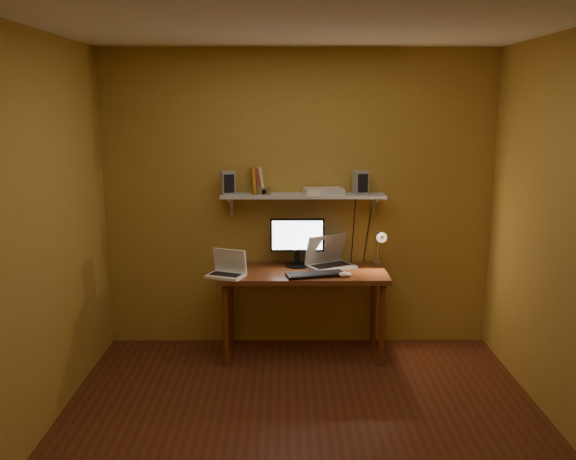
{
  "coord_description": "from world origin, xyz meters",
  "views": [
    {
      "loc": [
        -0.12,
        -3.68,
        2.13
      ],
      "look_at": [
        -0.1,
        1.18,
        1.12
      ],
      "focal_mm": 38.0,
      "sensor_mm": 36.0,
      "label": 1
    }
  ],
  "objects_px": {
    "desk_lamp": "(380,243)",
    "wall_shelf": "(303,196)",
    "desk": "(303,281)",
    "router": "(324,191)",
    "laptop": "(328,258)",
    "netbook": "(227,269)",
    "mouse": "(345,274)",
    "monitor": "(297,240)",
    "speaker_left": "(228,183)",
    "speaker_right": "(360,182)",
    "keyboard": "(315,275)",
    "shelf_camera": "(264,191)"
  },
  "relations": [
    {
      "from": "desk_lamp",
      "to": "speaker_right",
      "type": "xyz_separation_m",
      "value": [
        -0.17,
        0.07,
        0.52
      ]
    },
    {
      "from": "speaker_left",
      "to": "router",
      "type": "bearing_deg",
      "value": -17.41
    },
    {
      "from": "desk_lamp",
      "to": "speaker_right",
      "type": "relative_size",
      "value": 1.88
    },
    {
      "from": "mouse",
      "to": "shelf_camera",
      "type": "relative_size",
      "value": 0.97
    },
    {
      "from": "desk",
      "to": "shelf_camera",
      "type": "distance_m",
      "value": 0.82
    },
    {
      "from": "keyboard",
      "to": "router",
      "type": "height_order",
      "value": "router"
    },
    {
      "from": "router",
      "to": "laptop",
      "type": "bearing_deg",
      "value": -39.4
    },
    {
      "from": "wall_shelf",
      "to": "mouse",
      "type": "distance_m",
      "value": 0.77
    },
    {
      "from": "mouse",
      "to": "shelf_camera",
      "type": "bearing_deg",
      "value": 154.5
    },
    {
      "from": "wall_shelf",
      "to": "desk_lamp",
      "type": "xyz_separation_m",
      "value": [
        0.66,
        -0.07,
        -0.4
      ]
    },
    {
      "from": "desk",
      "to": "desk_lamp",
      "type": "distance_m",
      "value": 0.73
    },
    {
      "from": "speaker_left",
      "to": "shelf_camera",
      "type": "height_order",
      "value": "speaker_left"
    },
    {
      "from": "desk",
      "to": "desk_lamp",
      "type": "relative_size",
      "value": 3.73
    },
    {
      "from": "wall_shelf",
      "to": "shelf_camera",
      "type": "height_order",
      "value": "shelf_camera"
    },
    {
      "from": "speaker_left",
      "to": "router",
      "type": "xyz_separation_m",
      "value": [
        0.82,
        -0.0,
        -0.07
      ]
    },
    {
      "from": "mouse",
      "to": "speaker_left",
      "type": "height_order",
      "value": "speaker_left"
    },
    {
      "from": "laptop",
      "to": "netbook",
      "type": "distance_m",
      "value": 0.89
    },
    {
      "from": "desk",
      "to": "monitor",
      "type": "distance_m",
      "value": 0.36
    },
    {
      "from": "desk",
      "to": "router",
      "type": "height_order",
      "value": "router"
    },
    {
      "from": "wall_shelf",
      "to": "netbook",
      "type": "distance_m",
      "value": 0.9
    },
    {
      "from": "laptop",
      "to": "router",
      "type": "xyz_separation_m",
      "value": [
        -0.05,
        0.04,
        0.58
      ]
    },
    {
      "from": "wall_shelf",
      "to": "router",
      "type": "distance_m",
      "value": 0.18
    },
    {
      "from": "desk",
      "to": "shelf_camera",
      "type": "bearing_deg",
      "value": 159.2
    },
    {
      "from": "monitor",
      "to": "speaker_right",
      "type": "bearing_deg",
      "value": 5.61
    },
    {
      "from": "wall_shelf",
      "to": "keyboard",
      "type": "distance_m",
      "value": 0.7
    },
    {
      "from": "desk",
      "to": "desk_lamp",
      "type": "height_order",
      "value": "desk_lamp"
    },
    {
      "from": "shelf_camera",
      "to": "speaker_right",
      "type": "bearing_deg",
      "value": 5.16
    },
    {
      "from": "keyboard",
      "to": "speaker_left",
      "type": "height_order",
      "value": "speaker_left"
    },
    {
      "from": "speaker_right",
      "to": "router",
      "type": "xyz_separation_m",
      "value": [
        -0.31,
        -0.02,
        -0.07
      ]
    },
    {
      "from": "wall_shelf",
      "to": "speaker_right",
      "type": "bearing_deg",
      "value": 0.66
    },
    {
      "from": "monitor",
      "to": "desk_lamp",
      "type": "xyz_separation_m",
      "value": [
        0.71,
        -0.02,
        -0.03
      ]
    },
    {
      "from": "mouse",
      "to": "speaker_right",
      "type": "relative_size",
      "value": 0.54
    },
    {
      "from": "laptop",
      "to": "speaker_right",
      "type": "relative_size",
      "value": 2.31
    },
    {
      "from": "wall_shelf",
      "to": "netbook",
      "type": "xyz_separation_m",
      "value": [
        -0.62,
        -0.34,
        -0.55
      ]
    },
    {
      "from": "wall_shelf",
      "to": "shelf_camera",
      "type": "bearing_deg",
      "value": -168.31
    },
    {
      "from": "speaker_left",
      "to": "router",
      "type": "distance_m",
      "value": 0.82
    },
    {
      "from": "laptop",
      "to": "desk_lamp",
      "type": "relative_size",
      "value": 1.23
    },
    {
      "from": "speaker_left",
      "to": "speaker_right",
      "type": "xyz_separation_m",
      "value": [
        1.13,
        0.01,
        0.0
      ]
    },
    {
      "from": "desk_lamp",
      "to": "router",
      "type": "height_order",
      "value": "router"
    },
    {
      "from": "keyboard",
      "to": "shelf_camera",
      "type": "bearing_deg",
      "value": 133.46
    },
    {
      "from": "desk",
      "to": "laptop",
      "type": "height_order",
      "value": "laptop"
    },
    {
      "from": "wall_shelf",
      "to": "keyboard",
      "type": "xyz_separation_m",
      "value": [
        0.09,
        -0.35,
        -0.6
      ]
    },
    {
      "from": "wall_shelf",
      "to": "desk_lamp",
      "type": "bearing_deg",
      "value": -5.88
    },
    {
      "from": "desk",
      "to": "speaker_left",
      "type": "distance_m",
      "value": 1.05
    },
    {
      "from": "keyboard",
      "to": "mouse",
      "type": "relative_size",
      "value": 4.38
    },
    {
      "from": "desk",
      "to": "monitor",
      "type": "bearing_deg",
      "value": 107.97
    },
    {
      "from": "desk_lamp",
      "to": "wall_shelf",
      "type": "bearing_deg",
      "value": 174.12
    },
    {
      "from": "monitor",
      "to": "speaker_left",
      "type": "height_order",
      "value": "speaker_left"
    },
    {
      "from": "wall_shelf",
      "to": "laptop",
      "type": "relative_size",
      "value": 3.03
    },
    {
      "from": "netbook",
      "to": "speaker_right",
      "type": "height_order",
      "value": "speaker_right"
    }
  ]
}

